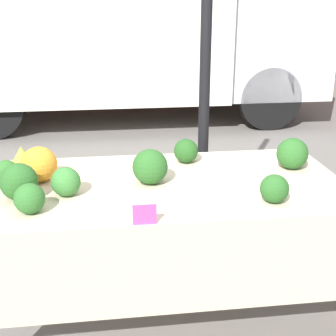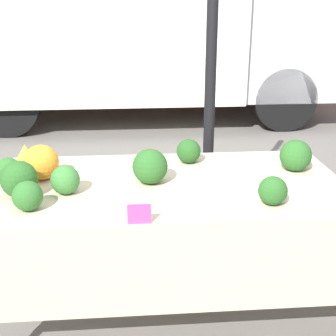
% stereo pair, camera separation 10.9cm
% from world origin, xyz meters
% --- Properties ---
extents(ground_plane, '(40.00, 40.00, 0.00)m').
position_xyz_m(ground_plane, '(0.00, 0.00, 0.00)').
color(ground_plane, slate).
extents(tent_pole, '(0.07, 0.07, 2.52)m').
position_xyz_m(tent_pole, '(0.33, 0.69, 1.26)').
color(tent_pole, black).
rests_on(tent_pole, ground_plane).
extents(parked_truck, '(5.35, 2.26, 2.56)m').
position_xyz_m(parked_truck, '(-0.15, 4.69, 1.38)').
color(parked_truck, silver).
rests_on(parked_truck, ground_plane).
extents(market_table, '(1.83, 0.95, 0.78)m').
position_xyz_m(market_table, '(0.00, -0.06, 0.69)').
color(market_table, beige).
rests_on(market_table, ground_plane).
extents(orange_cauliflower, '(0.19, 0.19, 0.19)m').
position_xyz_m(orange_cauliflower, '(-0.66, 0.11, 0.88)').
color(orange_cauliflower, orange).
rests_on(orange_cauliflower, market_table).
extents(romanesco_head, '(0.17, 0.17, 0.14)m').
position_xyz_m(romanesco_head, '(-0.78, 0.30, 0.85)').
color(romanesco_head, '#93B238').
rests_on(romanesco_head, market_table).
extents(broccoli_head_0, '(0.13, 0.13, 0.13)m').
position_xyz_m(broccoli_head_0, '(-0.82, 0.08, 0.85)').
color(broccoli_head_0, '#2D6628').
rests_on(broccoli_head_0, market_table).
extents(broccoli_head_1, '(0.18, 0.18, 0.18)m').
position_xyz_m(broccoli_head_1, '(-0.09, 0.00, 0.87)').
color(broccoli_head_1, '#285B23').
rests_on(broccoli_head_1, market_table).
extents(broccoli_head_2, '(0.14, 0.14, 0.14)m').
position_xyz_m(broccoli_head_2, '(-0.51, -0.11, 0.85)').
color(broccoli_head_2, '#387533').
rests_on(broccoli_head_2, market_table).
extents(broccoli_head_3, '(0.18, 0.18, 0.18)m').
position_xyz_m(broccoli_head_3, '(-0.72, -0.12, 0.87)').
color(broccoli_head_3, '#285B23').
rests_on(broccoli_head_3, market_table).
extents(broccoli_head_4, '(0.14, 0.14, 0.14)m').
position_xyz_m(broccoli_head_4, '(0.14, 0.30, 0.85)').
color(broccoli_head_4, '#23511E').
rests_on(broccoli_head_4, market_table).
extents(broccoli_head_5, '(0.14, 0.14, 0.14)m').
position_xyz_m(broccoli_head_5, '(-0.65, -0.28, 0.85)').
color(broccoli_head_5, '#2D6628').
rests_on(broccoli_head_5, market_table).
extents(broccoli_head_6, '(0.18, 0.18, 0.18)m').
position_xyz_m(broccoli_head_6, '(0.72, 0.12, 0.87)').
color(broccoli_head_6, '#285B23').
rests_on(broccoli_head_6, market_table).
extents(broccoli_head_7, '(0.14, 0.14, 0.14)m').
position_xyz_m(broccoli_head_7, '(0.46, -0.31, 0.85)').
color(broccoli_head_7, '#285B23').
rests_on(broccoli_head_7, market_table).
extents(price_sign, '(0.10, 0.01, 0.09)m').
position_xyz_m(price_sign, '(-0.16, -0.46, 0.83)').
color(price_sign, '#EF4793').
rests_on(price_sign, market_table).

